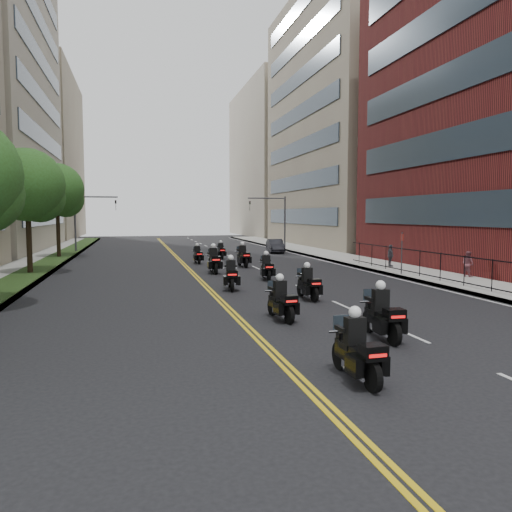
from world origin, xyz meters
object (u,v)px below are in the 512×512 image
at_px(motorcycle_0, 357,352).
at_px(motorcycle_7, 243,257).
at_px(motorcycle_2, 281,302).
at_px(motorcycle_4, 231,276).
at_px(pedestrian_c, 390,256).
at_px(parked_sedan, 275,246).
at_px(motorcycle_1, 382,316).
at_px(motorcycle_3, 308,285).
at_px(motorcycle_9, 221,252).
at_px(motorcycle_8, 198,255).
at_px(motorcycle_5, 267,268).
at_px(motorcycle_6, 214,261).
at_px(pedestrian_b, 468,264).

bearing_deg(motorcycle_0, motorcycle_7, 82.37).
xyz_separation_m(motorcycle_2, motorcycle_4, (-0.38, 7.39, 0.04)).
height_order(motorcycle_2, pedestrian_c, pedestrian_c).
bearing_deg(motorcycle_0, pedestrian_c, 58.19).
xyz_separation_m(motorcycle_7, parked_sedan, (5.87, 12.22, -0.05)).
xyz_separation_m(motorcycle_1, pedestrian_c, (9.90, 17.56, 0.21)).
bearing_deg(motorcycle_3, motorcycle_9, 88.07).
xyz_separation_m(motorcycle_0, motorcycle_2, (0.21, 6.58, -0.02)).
bearing_deg(motorcycle_4, motorcycle_0, -82.40).
bearing_deg(pedestrian_c, motorcycle_2, 146.59).
bearing_deg(motorcycle_8, motorcycle_5, -78.90).
height_order(motorcycle_6, pedestrian_b, motorcycle_6).
bearing_deg(parked_sedan, motorcycle_6, -111.15).
bearing_deg(motorcycle_6, motorcycle_7, 52.06).
relative_size(motorcycle_6, pedestrian_b, 1.74).
bearing_deg(pedestrian_c, motorcycle_7, 76.51).
bearing_deg(motorcycle_4, motorcycle_6, 94.89).
bearing_deg(motorcycle_5, motorcycle_8, 109.17).
distance_m(motorcycle_1, motorcycle_3, 7.12).
distance_m(motorcycle_4, motorcycle_8, 13.61).
bearing_deg(parked_sedan, motorcycle_7, -108.18).
distance_m(motorcycle_0, motorcycle_2, 6.58).
relative_size(motorcycle_4, pedestrian_b, 1.60).
height_order(motorcycle_5, parked_sedan, motorcycle_5).
bearing_deg(motorcycle_6, motorcycle_0, -89.84).
bearing_deg(motorcycle_7, pedestrian_b, -44.24).
bearing_deg(pedestrian_c, motorcycle_5, 117.50).
relative_size(motorcycle_4, motorcycle_8, 1.11).
height_order(motorcycle_6, motorcycle_9, motorcycle_6).
relative_size(motorcycle_1, motorcycle_4, 1.02).
xyz_separation_m(motorcycle_2, motorcycle_6, (-0.12, 14.50, 0.10)).
relative_size(motorcycle_4, motorcycle_7, 0.96).
distance_m(motorcycle_1, pedestrian_c, 20.16).
xyz_separation_m(motorcycle_3, pedestrian_b, (11.18, 4.30, 0.24)).
bearing_deg(motorcycle_8, motorcycle_2, -92.06).
height_order(motorcycle_3, motorcycle_9, motorcycle_3).
bearing_deg(motorcycle_9, motorcycle_8, -123.10).
bearing_deg(motorcycle_0, motorcycle_3, 74.78).
height_order(motorcycle_3, parked_sedan, motorcycle_3).
relative_size(motorcycle_4, pedestrian_c, 1.56).
height_order(motorcycle_4, motorcycle_7, motorcycle_7).
relative_size(parked_sedan, pedestrian_b, 2.72).
bearing_deg(motorcycle_8, pedestrian_c, -31.66).
xyz_separation_m(motorcycle_0, motorcycle_7, (2.68, 24.34, 0.04)).
xyz_separation_m(motorcycle_0, motorcycle_5, (2.49, 17.13, -0.01)).
relative_size(motorcycle_5, motorcycle_8, 1.06).
bearing_deg(parked_sedan, motorcycle_9, -131.52).
height_order(motorcycle_9, parked_sedan, motorcycle_9).
relative_size(motorcycle_3, parked_sedan, 0.56).
height_order(motorcycle_2, motorcycle_5, motorcycle_5).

